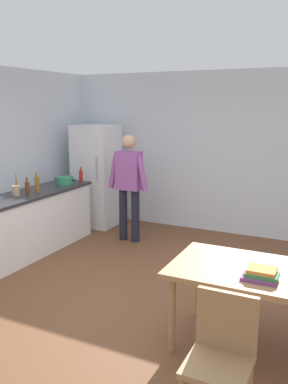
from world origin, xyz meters
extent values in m
plane|color=brown|center=(0.00, 0.00, 0.00)|extent=(14.00, 14.00, 0.00)
cube|color=silver|center=(0.00, 3.00, 1.35)|extent=(6.40, 0.12, 2.70)
cube|color=white|center=(-2.00, 0.80, 0.43)|extent=(0.60, 2.12, 0.86)
cube|color=#2D2D33|center=(-2.00, 0.80, 0.88)|extent=(0.64, 2.20, 0.04)
cube|color=white|center=(-1.90, 2.40, 0.90)|extent=(0.70, 0.64, 1.80)
cylinder|color=#B2B2B7|center=(-1.68, 2.06, 1.10)|extent=(0.02, 0.02, 0.40)
cylinder|color=#1E1E2D|center=(-1.06, 1.85, 0.42)|extent=(0.13, 0.13, 0.84)
cylinder|color=#1E1E2D|center=(-0.84, 1.85, 0.42)|extent=(0.13, 0.13, 0.84)
cube|color=#99519E|center=(-0.95, 1.85, 1.14)|extent=(0.38, 0.22, 0.60)
sphere|color=tan|center=(-0.95, 1.85, 1.59)|extent=(0.22, 0.22, 0.22)
cylinder|color=#99519E|center=(-1.20, 1.81, 1.12)|extent=(0.20, 0.09, 0.55)
cylinder|color=#99519E|center=(-0.70, 1.81, 1.12)|extent=(0.20, 0.09, 0.55)
cube|color=#9E754C|center=(1.40, -0.30, 0.72)|extent=(1.40, 0.90, 0.05)
cylinder|color=#9E754C|center=(0.80, -0.65, 0.35)|extent=(0.06, 0.06, 0.70)
cylinder|color=#9E754C|center=(0.80, 0.05, 0.35)|extent=(0.06, 0.06, 0.70)
cylinder|color=#9E754C|center=(1.22, -1.17, 0.23)|extent=(0.04, 0.04, 0.45)
cube|color=#9E754C|center=(1.40, -1.35, 0.47)|extent=(0.42, 0.42, 0.04)
cube|color=#9E754C|center=(1.40, -1.16, 0.70)|extent=(0.42, 0.04, 0.42)
cylinder|color=#2D845B|center=(-1.93, 1.51, 0.96)|extent=(0.28, 0.28, 0.12)
cube|color=black|center=(-2.10, 1.51, 0.98)|extent=(0.06, 0.03, 0.02)
cube|color=black|center=(-1.76, 1.51, 0.98)|extent=(0.06, 0.03, 0.02)
cylinder|color=tan|center=(-2.04, 0.53, 0.97)|extent=(0.11, 0.11, 0.14)
cylinder|color=olive|center=(-2.02, 0.54, 1.11)|extent=(0.02, 0.05, 0.22)
cylinder|color=olive|center=(-2.02, 0.52, 1.11)|extent=(0.02, 0.04, 0.22)
cylinder|color=#5B3314|center=(-1.89, 0.60, 1.00)|extent=(0.06, 0.06, 0.20)
cylinder|color=#5B3314|center=(-1.89, 0.60, 1.13)|extent=(0.02, 0.02, 0.06)
cylinder|color=#B22319|center=(-1.84, 1.82, 0.99)|extent=(0.06, 0.06, 0.18)
cylinder|color=#B22319|center=(-1.84, 1.82, 1.11)|extent=(0.02, 0.02, 0.06)
cylinder|color=#996619|center=(-1.95, 0.88, 1.01)|extent=(0.06, 0.06, 0.22)
cylinder|color=#996619|center=(-1.95, 0.88, 1.15)|extent=(0.03, 0.03, 0.06)
cube|color=#753D7F|center=(1.49, -0.51, 0.76)|extent=(0.28, 0.19, 0.03)
cube|color=#387A47|center=(1.51, -0.50, 0.79)|extent=(0.26, 0.16, 0.03)
cube|color=orange|center=(1.51, -0.47, 0.82)|extent=(0.22, 0.19, 0.03)
camera|label=1|loc=(1.99, -3.67, 2.13)|focal=37.96mm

